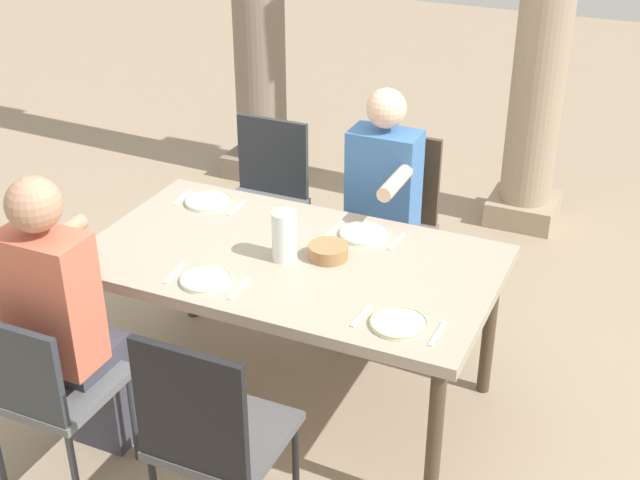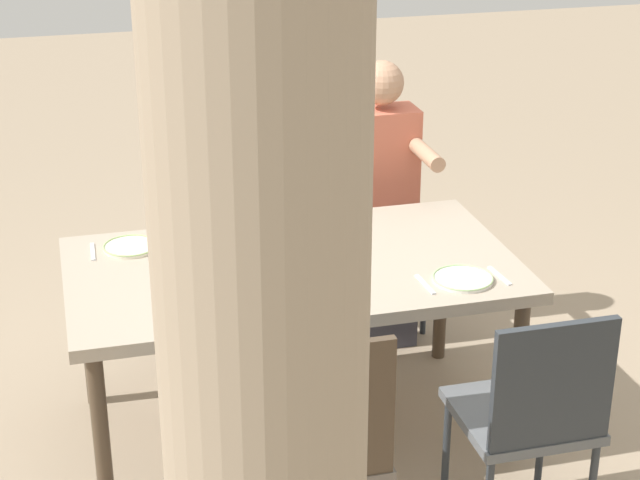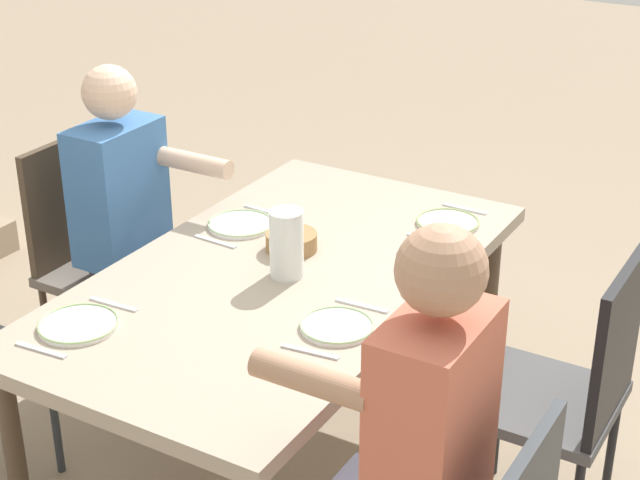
# 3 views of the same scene
# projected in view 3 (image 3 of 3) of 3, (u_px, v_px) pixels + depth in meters

# --- Properties ---
(ground_plane) EXTENTS (16.00, 16.00, 0.00)m
(ground_plane) POSITION_uv_depth(u_px,v_px,m) (285.00, 463.00, 3.52)
(ground_plane) COLOR gray
(dining_table) EXTENTS (1.75, 0.99, 0.75)m
(dining_table) POSITION_uv_depth(u_px,v_px,m) (281.00, 289.00, 3.22)
(dining_table) COLOR tan
(dining_table) RESTS_ON ground
(chair_mid_north) EXTENTS (0.44, 0.44, 0.96)m
(chair_mid_north) POSITION_uv_depth(u_px,v_px,m) (95.00, 249.00, 3.80)
(chair_mid_north) COLOR #6A6158
(chair_mid_north) RESTS_ON ground
(chair_mid_south) EXTENTS (0.44, 0.44, 0.97)m
(chair_mid_south) POSITION_uv_depth(u_px,v_px,m) (571.00, 385.00, 2.96)
(chair_mid_south) COLOR #4F4F50
(chair_mid_south) RESTS_ON ground
(diner_woman_green) EXTENTS (0.35, 0.49, 1.28)m
(diner_woman_green) POSITION_uv_depth(u_px,v_px,m) (136.00, 229.00, 3.65)
(diner_woman_green) COLOR #3F3F4C
(diner_woman_green) RESTS_ON ground
(diner_man_white) EXTENTS (0.35, 0.49, 1.33)m
(diner_man_white) POSITION_uv_depth(u_px,v_px,m) (406.00, 459.00, 2.40)
(diner_man_white) COLOR #3F3F4C
(diner_man_white) RESTS_ON ground
(plate_0) EXTENTS (0.23, 0.23, 0.02)m
(plate_0) POSITION_uv_depth(u_px,v_px,m) (78.00, 324.00, 2.87)
(plate_0) COLOR white
(plate_0) RESTS_ON dining_table
(fork_0) EXTENTS (0.03, 0.17, 0.01)m
(fork_0) POSITION_uv_depth(u_px,v_px,m) (41.00, 350.00, 2.76)
(fork_0) COLOR silver
(fork_0) RESTS_ON dining_table
(spoon_0) EXTENTS (0.02, 0.17, 0.01)m
(spoon_0) POSITION_uv_depth(u_px,v_px,m) (113.00, 304.00, 2.99)
(spoon_0) COLOR silver
(spoon_0) RESTS_ON dining_table
(plate_1) EXTENTS (0.21, 0.21, 0.02)m
(plate_1) POSITION_uv_depth(u_px,v_px,m) (337.00, 326.00, 2.87)
(plate_1) COLOR white
(plate_1) RESTS_ON dining_table
(fork_1) EXTENTS (0.03, 0.17, 0.01)m
(fork_1) POSITION_uv_depth(u_px,v_px,m) (310.00, 352.00, 2.75)
(fork_1) COLOR silver
(fork_1) RESTS_ON dining_table
(spoon_1) EXTENTS (0.02, 0.17, 0.01)m
(spoon_1) POSITION_uv_depth(u_px,v_px,m) (362.00, 306.00, 2.99)
(spoon_1) COLOR silver
(spoon_1) RESTS_ON dining_table
(plate_2) EXTENTS (0.23, 0.23, 0.02)m
(plate_2) POSITION_uv_depth(u_px,v_px,m) (240.00, 224.00, 3.50)
(plate_2) COLOR white
(plate_2) RESTS_ON dining_table
(fork_2) EXTENTS (0.02, 0.17, 0.01)m
(fork_2) POSITION_uv_depth(u_px,v_px,m) (215.00, 241.00, 3.39)
(fork_2) COLOR silver
(fork_2) RESTS_ON dining_table
(spoon_2) EXTENTS (0.03, 0.17, 0.01)m
(spoon_2) POSITION_uv_depth(u_px,v_px,m) (264.00, 211.00, 3.62)
(spoon_2) COLOR silver
(spoon_2) RESTS_ON dining_table
(plate_3) EXTENTS (0.22, 0.22, 0.02)m
(plate_3) POSITION_uv_depth(u_px,v_px,m) (448.00, 222.00, 3.52)
(plate_3) COLOR silver
(plate_3) RESTS_ON dining_table
(fork_3) EXTENTS (0.03, 0.17, 0.01)m
(fork_3) POSITION_uv_depth(u_px,v_px,m) (430.00, 239.00, 3.40)
(fork_3) COLOR silver
(fork_3) RESTS_ON dining_table
(spoon_3) EXTENTS (0.02, 0.17, 0.01)m
(spoon_3) POSITION_uv_depth(u_px,v_px,m) (465.00, 209.00, 3.64)
(spoon_3) COLOR silver
(spoon_3) RESTS_ON dining_table
(water_pitcher) EXTENTS (0.11, 0.11, 0.22)m
(water_pitcher) POSITION_uv_depth(u_px,v_px,m) (286.00, 247.00, 3.13)
(water_pitcher) COLOR white
(water_pitcher) RESTS_ON dining_table
(bread_basket) EXTENTS (0.17, 0.17, 0.06)m
(bread_basket) POSITION_uv_depth(u_px,v_px,m) (291.00, 241.00, 3.32)
(bread_basket) COLOR #9E7547
(bread_basket) RESTS_ON dining_table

